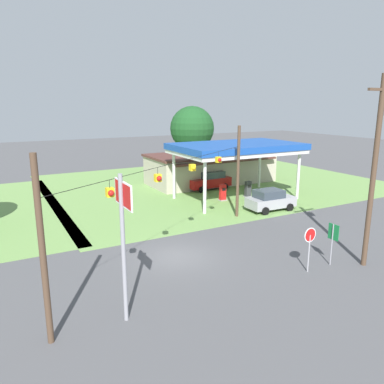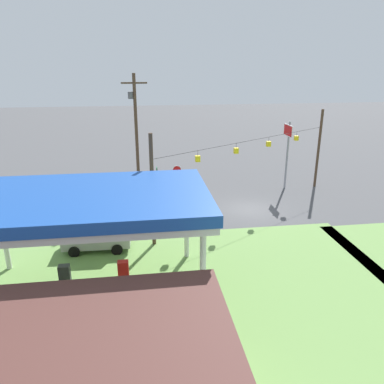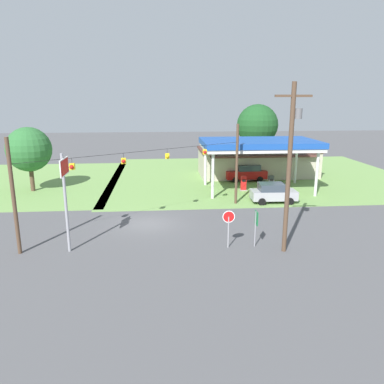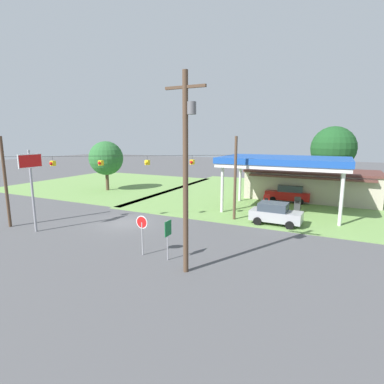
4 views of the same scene
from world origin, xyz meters
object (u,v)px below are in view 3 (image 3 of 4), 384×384
at_px(fuel_pump_far, 271,183).
at_px(stop_sign_overhead, 65,184).
at_px(route_sign, 256,222).
at_px(utility_pole_main, 290,161).
at_px(gas_station_store, 257,162).
at_px(gas_station_canopy, 259,145).
at_px(car_at_pumps_rear, 246,173).
at_px(fuel_pump_near, 243,184).
at_px(tree_behind_station, 257,125).
at_px(tree_west_verge, 29,150).
at_px(car_at_pumps_front, 273,193).
at_px(stop_sign_roadside, 229,221).

xyz_separation_m(fuel_pump_far, stop_sign_overhead, (-17.32, -14.72, 3.62)).
bearing_deg(route_sign, utility_pole_main, -28.05).
height_order(gas_station_store, route_sign, gas_station_store).
height_order(gas_station_store, utility_pole_main, utility_pole_main).
relative_size(gas_station_canopy, route_sign, 4.84).
bearing_deg(route_sign, fuel_pump_far, 70.03).
bearing_deg(utility_pole_main, car_at_pumps_rear, 83.85).
height_order(fuel_pump_near, tree_behind_station, tree_behind_station).
relative_size(stop_sign_overhead, route_sign, 2.60).
bearing_deg(tree_west_verge, stop_sign_overhead, -65.49).
distance_m(gas_station_store, tree_behind_station, 9.24).
bearing_deg(gas_station_canopy, route_sign, -104.88).
height_order(car_at_pumps_front, car_at_pumps_rear, car_at_pumps_rear).
height_order(utility_pole_main, tree_west_verge, utility_pole_main).
relative_size(gas_station_canopy, fuel_pump_far, 7.41).
relative_size(fuel_pump_near, tree_behind_station, 0.18).
bearing_deg(utility_pole_main, gas_station_store, 79.82).
relative_size(car_at_pumps_front, car_at_pumps_rear, 0.88).
distance_m(fuel_pump_far, route_sign, 15.94).
xyz_separation_m(route_sign, tree_west_verge, (-19.38, 16.66, 2.65)).
xyz_separation_m(gas_station_store, car_at_pumps_front, (-1.65, -12.33, -0.78)).
bearing_deg(stop_sign_overhead, fuel_pump_far, 40.37).
distance_m(gas_station_canopy, tree_west_verge, 23.42).
height_order(car_at_pumps_front, tree_west_verge, tree_west_verge).
distance_m(fuel_pump_far, car_at_pumps_rear, 4.95).
height_order(fuel_pump_far, stop_sign_roadside, stop_sign_roadside).
relative_size(fuel_pump_near, fuel_pump_far, 1.00).
xyz_separation_m(gas_station_canopy, stop_sign_roadside, (-5.78, -14.99, -2.99)).
distance_m(car_at_pumps_front, tree_behind_station, 21.29).
distance_m(gas_station_canopy, fuel_pump_far, 4.31).
height_order(route_sign, utility_pole_main, utility_pole_main).
distance_m(car_at_pumps_rear, tree_west_verge, 23.70).
height_order(stop_sign_roadside, utility_pole_main, utility_pole_main).
bearing_deg(tree_behind_station, stop_sign_overhead, -122.94).
distance_m(car_at_pumps_front, utility_pole_main, 12.43).
height_order(gas_station_canopy, stop_sign_roadside, gas_station_canopy).
bearing_deg(tree_west_verge, gas_station_store, 13.21).
xyz_separation_m(car_at_pumps_rear, stop_sign_roadside, (-5.69, -19.69, 0.82)).
distance_m(fuel_pump_far, tree_west_verge, 25.13).
bearing_deg(stop_sign_roadside, car_at_pumps_rear, -106.13).
bearing_deg(car_at_pumps_front, fuel_pump_near, 111.84).
relative_size(fuel_pump_near, utility_pole_main, 0.15).
relative_size(fuel_pump_far, tree_west_verge, 0.24).
relative_size(stop_sign_overhead, tree_behind_station, 0.73).
bearing_deg(gas_station_store, fuel_pump_far, -93.43).
relative_size(gas_station_store, fuel_pump_far, 9.15).
bearing_deg(fuel_pump_near, car_at_pumps_rear, 73.70).
distance_m(car_at_pumps_front, route_sign, 11.13).
height_order(fuel_pump_near, utility_pole_main, utility_pole_main).
height_order(car_at_pumps_front, route_sign, route_sign).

